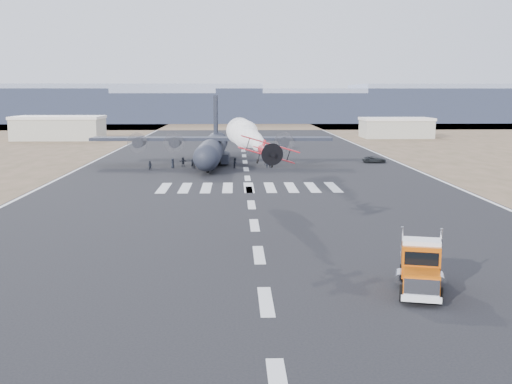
{
  "coord_description": "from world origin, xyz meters",
  "views": [
    {
      "loc": [
        -1.94,
        -39.69,
        13.33
      ],
      "look_at": [
        0.03,
        20.23,
        4.0
      ],
      "focal_mm": 45.0,
      "sensor_mm": 36.0,
      "label": 1
    }
  ],
  "objects_px": {
    "hangar_left": "(59,128)",
    "hangar_right": "(396,127)",
    "aerobatic_biplane": "(267,151)",
    "crew_g": "(270,163)",
    "semi_truck": "(421,265)",
    "crew_h": "(150,166)",
    "crew_d": "(194,163)",
    "crew_b": "(235,163)",
    "crew_e": "(173,163)",
    "support_vehicle": "(374,159)",
    "crew_c": "(267,163)",
    "transport_aircraft": "(212,147)",
    "crew_a": "(192,164)",
    "crew_f": "(183,162)"
  },
  "relations": [
    {
      "from": "semi_truck",
      "to": "crew_e",
      "type": "bearing_deg",
      "value": 122.78
    },
    {
      "from": "semi_truck",
      "to": "crew_d",
      "type": "relative_size",
      "value": 4.43
    },
    {
      "from": "aerobatic_biplane",
      "to": "crew_h",
      "type": "xyz_separation_m",
      "value": [
        -17.58,
        53.26,
        -7.33
      ]
    },
    {
      "from": "support_vehicle",
      "to": "crew_d",
      "type": "height_order",
      "value": "crew_d"
    },
    {
      "from": "hangar_left",
      "to": "crew_d",
      "type": "bearing_deg",
      "value": -59.05
    },
    {
      "from": "crew_h",
      "to": "semi_truck",
      "type": "bearing_deg",
      "value": -37.64
    },
    {
      "from": "aerobatic_biplane",
      "to": "crew_f",
      "type": "xyz_separation_m",
      "value": [
        -12.38,
        59.31,
        -7.31
      ]
    },
    {
      "from": "crew_g",
      "to": "hangar_left",
      "type": "bearing_deg",
      "value": 9.91
    },
    {
      "from": "crew_b",
      "to": "hangar_left",
      "type": "bearing_deg",
      "value": 52.94
    },
    {
      "from": "crew_c",
      "to": "crew_e",
      "type": "relative_size",
      "value": 0.93
    },
    {
      "from": "transport_aircraft",
      "to": "crew_g",
      "type": "xyz_separation_m",
      "value": [
        10.51,
        -5.74,
        -2.4
      ]
    },
    {
      "from": "crew_a",
      "to": "crew_b",
      "type": "distance_m",
      "value": 7.68
    },
    {
      "from": "aerobatic_biplane",
      "to": "crew_a",
      "type": "relative_size",
      "value": 3.38
    },
    {
      "from": "hangar_right",
      "to": "crew_f",
      "type": "distance_m",
      "value": 92.89
    },
    {
      "from": "support_vehicle",
      "to": "crew_a",
      "type": "bearing_deg",
      "value": 103.96
    },
    {
      "from": "hangar_left",
      "to": "aerobatic_biplane",
      "type": "height_order",
      "value": "aerobatic_biplane"
    },
    {
      "from": "crew_d",
      "to": "crew_h",
      "type": "bearing_deg",
      "value": 148.0
    },
    {
      "from": "crew_e",
      "to": "crew_g",
      "type": "distance_m",
      "value": 17.39
    },
    {
      "from": "semi_truck",
      "to": "crew_f",
      "type": "xyz_separation_m",
      "value": [
        -22.01,
        75.08,
        -0.94
      ]
    },
    {
      "from": "crew_h",
      "to": "hangar_right",
      "type": "bearing_deg",
      "value": 82.45
    },
    {
      "from": "hangar_right",
      "to": "crew_c",
      "type": "bearing_deg",
      "value": -118.96
    },
    {
      "from": "semi_truck",
      "to": "crew_e",
      "type": "relative_size",
      "value": 4.66
    },
    {
      "from": "transport_aircraft",
      "to": "crew_a",
      "type": "distance_m",
      "value": 7.25
    },
    {
      "from": "crew_a",
      "to": "crew_g",
      "type": "xyz_separation_m",
      "value": [
        13.93,
        0.15,
        0.09
      ]
    },
    {
      "from": "hangar_left",
      "to": "hangar_right",
      "type": "distance_m",
      "value": 98.13
    },
    {
      "from": "aerobatic_biplane",
      "to": "crew_e",
      "type": "distance_m",
      "value": 58.55
    },
    {
      "from": "hangar_right",
      "to": "crew_d",
      "type": "height_order",
      "value": "hangar_right"
    },
    {
      "from": "hangar_left",
      "to": "crew_g",
      "type": "distance_m",
      "value": 90.37
    },
    {
      "from": "aerobatic_biplane",
      "to": "crew_g",
      "type": "height_order",
      "value": "aerobatic_biplane"
    },
    {
      "from": "hangar_right",
      "to": "crew_h",
      "type": "height_order",
      "value": "hangar_right"
    },
    {
      "from": "transport_aircraft",
      "to": "crew_c",
      "type": "height_order",
      "value": "transport_aircraft"
    },
    {
      "from": "crew_a",
      "to": "crew_d",
      "type": "relative_size",
      "value": 0.85
    },
    {
      "from": "transport_aircraft",
      "to": "crew_a",
      "type": "height_order",
      "value": "transport_aircraft"
    },
    {
      "from": "crew_b",
      "to": "crew_d",
      "type": "xyz_separation_m",
      "value": [
        -7.26,
        -0.21,
        0.02
      ]
    },
    {
      "from": "support_vehicle",
      "to": "crew_c",
      "type": "relative_size",
      "value": 2.76
    },
    {
      "from": "support_vehicle",
      "to": "crew_h",
      "type": "height_order",
      "value": "crew_h"
    },
    {
      "from": "hangar_right",
      "to": "crew_e",
      "type": "relative_size",
      "value": 11.71
    },
    {
      "from": "crew_a",
      "to": "crew_e",
      "type": "distance_m",
      "value": 3.47
    },
    {
      "from": "crew_e",
      "to": "crew_b",
      "type": "bearing_deg",
      "value": 84.29
    },
    {
      "from": "support_vehicle",
      "to": "crew_c",
      "type": "distance_m",
      "value": 22.42
    },
    {
      "from": "hangar_right",
      "to": "crew_c",
      "type": "relative_size",
      "value": 12.54
    },
    {
      "from": "semi_truck",
      "to": "crew_h",
      "type": "distance_m",
      "value": 74.2
    },
    {
      "from": "hangar_left",
      "to": "crew_c",
      "type": "distance_m",
      "value": 90.58
    },
    {
      "from": "crew_e",
      "to": "crew_f",
      "type": "relative_size",
      "value": 1.07
    },
    {
      "from": "support_vehicle",
      "to": "crew_e",
      "type": "distance_m",
      "value": 38.49
    },
    {
      "from": "transport_aircraft",
      "to": "crew_c",
      "type": "bearing_deg",
      "value": -31.64
    },
    {
      "from": "transport_aircraft",
      "to": "hangar_right",
      "type": "bearing_deg",
      "value": 54.76
    },
    {
      "from": "crew_a",
      "to": "crew_f",
      "type": "relative_size",
      "value": 0.96
    },
    {
      "from": "crew_c",
      "to": "crew_h",
      "type": "xyz_separation_m",
      "value": [
        -20.4,
        -2.69,
        -0.02
      ]
    },
    {
      "from": "semi_truck",
      "to": "crew_g",
      "type": "xyz_separation_m",
      "value": [
        -6.21,
        72.46,
        -0.89
      ]
    }
  ]
}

